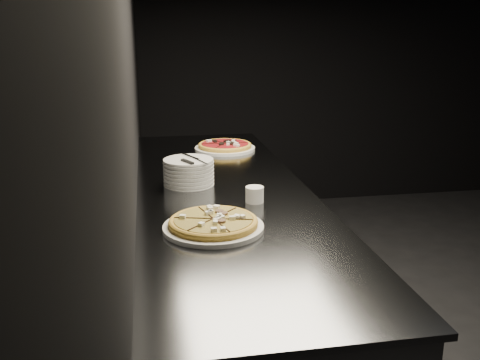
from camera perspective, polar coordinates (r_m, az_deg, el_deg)
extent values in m
cube|color=black|center=(2.21, -11.61, 10.52)|extent=(0.02, 5.00, 2.80)
cube|color=black|center=(5.30, 17.94, 13.12)|extent=(5.00, 0.02, 2.80)
cube|color=#5C5E63|center=(2.50, -1.70, -11.34)|extent=(0.70, 2.40, 0.90)
cube|color=#5C5E63|center=(2.33, -1.79, -1.23)|extent=(0.74, 2.44, 0.02)
cylinder|color=silver|center=(1.87, -2.86, -5.07)|extent=(0.35, 0.35, 0.02)
cylinder|color=gold|center=(1.86, -2.86, -4.65)|extent=(0.38, 0.38, 0.01)
torus|color=gold|center=(1.86, -2.86, -4.46)|extent=(0.38, 0.38, 0.02)
cylinder|color=gold|center=(1.86, -2.87, -4.30)|extent=(0.33, 0.33, 0.01)
cylinder|color=silver|center=(3.07, -1.62, 3.37)|extent=(0.34, 0.34, 0.02)
cylinder|color=gold|center=(3.07, -1.63, 3.64)|extent=(0.30, 0.30, 0.01)
torus|color=gold|center=(3.06, -1.63, 3.76)|extent=(0.31, 0.31, 0.02)
cylinder|color=maroon|center=(3.06, -1.63, 3.86)|extent=(0.27, 0.27, 0.01)
cylinder|color=silver|center=(2.40, -5.47, -0.27)|extent=(0.22, 0.22, 0.02)
cylinder|color=silver|center=(2.40, -5.48, 0.11)|extent=(0.22, 0.22, 0.02)
cylinder|color=silver|center=(2.39, -5.49, 0.49)|extent=(0.22, 0.22, 0.02)
cylinder|color=silver|center=(2.39, -5.50, 0.87)|extent=(0.22, 0.22, 0.02)
cylinder|color=silver|center=(2.39, -5.51, 1.26)|extent=(0.22, 0.22, 0.02)
cylinder|color=silver|center=(2.38, -5.52, 1.65)|extent=(0.22, 0.22, 0.02)
cylinder|color=silver|center=(2.38, -5.53, 2.04)|extent=(0.22, 0.22, 0.02)
cube|color=#BBBCC2|center=(2.42, -5.36, 2.53)|extent=(0.08, 0.14, 0.00)
cube|color=black|center=(2.31, -5.63, 1.97)|extent=(0.05, 0.09, 0.01)
cube|color=#BBBCC2|center=(2.37, -4.71, 2.24)|extent=(0.04, 0.22, 0.00)
cylinder|color=silver|center=(2.14, 1.57, -1.56)|extent=(0.07, 0.07, 0.06)
cylinder|color=black|center=(2.14, 1.57, -0.93)|extent=(0.06, 0.06, 0.01)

